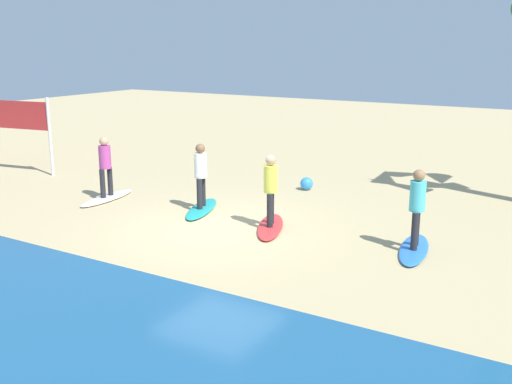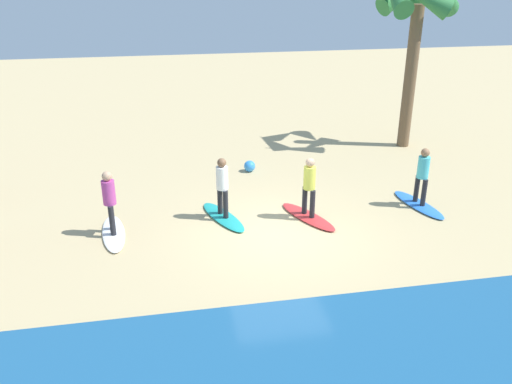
{
  "view_description": "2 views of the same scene",
  "coord_description": "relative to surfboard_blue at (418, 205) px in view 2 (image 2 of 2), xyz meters",
  "views": [
    {
      "loc": [
        -7.58,
        10.88,
        4.22
      ],
      "look_at": [
        -0.91,
        -0.16,
        0.98
      ],
      "focal_mm": 42.26,
      "sensor_mm": 36.0,
      "label": 1
    },
    {
      "loc": [
        2.78,
        11.72,
        6.33
      ],
      "look_at": [
        0.49,
        -0.54,
        0.95
      ],
      "focal_mm": 37.04,
      "sensor_mm": 36.0,
      "label": 2
    }
  ],
  "objects": [
    {
      "name": "surfboard_white",
      "position": [
        8.46,
        0.2,
        0.0
      ],
      "size": [
        0.78,
        2.15,
        0.09
      ],
      "primitive_type": "ellipsoid",
      "rotation": [
        0.0,
        0.0,
        1.68
      ],
      "color": "white",
      "rests_on": "ground"
    },
    {
      "name": "ground_plane",
      "position": [
        4.3,
        0.88,
        -0.04
      ],
      "size": [
        60.0,
        60.0,
        0.0
      ],
      "primitive_type": "plane",
      "color": "tan"
    },
    {
      "name": "surfer_blue",
      "position": [
        0.0,
        0.0,
        0.99
      ],
      "size": [
        0.32,
        0.45,
        1.64
      ],
      "color": "#232328",
      "rests_on": "surfboard_blue"
    },
    {
      "name": "surfer_white",
      "position": [
        8.46,
        0.2,
        0.99
      ],
      "size": [
        0.32,
        0.46,
        1.64
      ],
      "color": "#232328",
      "rests_on": "surfboard_white"
    },
    {
      "name": "surfboard_red",
      "position": [
        3.32,
        0.18,
        0.0
      ],
      "size": [
        1.37,
        2.14,
        0.09
      ],
      "primitive_type": "ellipsoid",
      "rotation": [
        0.0,
        0.0,
        1.99
      ],
      "color": "red",
      "rests_on": "ground"
    },
    {
      "name": "surfboard_blue",
      "position": [
        0.0,
        0.0,
        0.0
      ],
      "size": [
        0.96,
        2.17,
        0.09
      ],
      "primitive_type": "ellipsoid",
      "rotation": [
        0.0,
        0.0,
        1.77
      ],
      "color": "blue",
      "rests_on": "ground"
    },
    {
      "name": "surfer_red",
      "position": [
        3.32,
        0.18,
        0.99
      ],
      "size": [
        0.32,
        0.43,
        1.64
      ],
      "color": "#232328",
      "rests_on": "surfboard_red"
    },
    {
      "name": "palm_tree",
      "position": [
        -1.95,
        -5.25,
        4.79
      ],
      "size": [
        2.88,
        3.03,
        6.05
      ],
      "color": "brown",
      "rests_on": "ground"
    },
    {
      "name": "beach_ball",
      "position": [
        4.27,
        -3.6,
        0.14
      ],
      "size": [
        0.37,
        0.37,
        0.37
      ],
      "primitive_type": "sphere",
      "color": "#338CE5",
      "rests_on": "ground"
    },
    {
      "name": "surfer_teal",
      "position": [
        5.59,
        -0.23,
        0.99
      ],
      "size": [
        0.32,
        0.44,
        1.64
      ],
      "color": "#232328",
      "rests_on": "surfboard_teal"
    },
    {
      "name": "surfboard_teal",
      "position": [
        5.59,
        -0.23,
        0.0
      ],
      "size": [
        1.26,
        2.16,
        0.09
      ],
      "primitive_type": "ellipsoid",
      "rotation": [
        0.0,
        0.0,
        1.93
      ],
      "color": "teal",
      "rests_on": "ground"
    }
  ]
}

